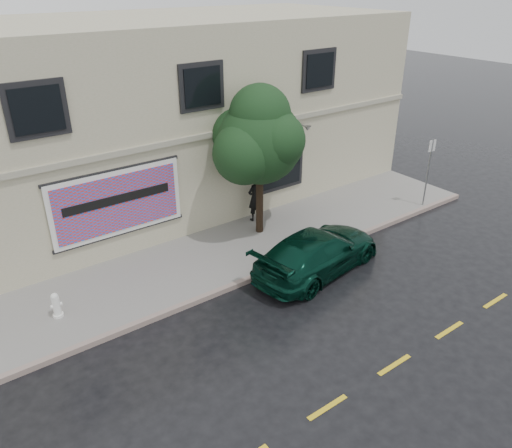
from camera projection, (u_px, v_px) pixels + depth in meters
ground at (299, 297)px, 14.44m from camera, size 90.00×90.00×0.00m
sidewalk at (235, 250)px, 16.74m from camera, size 20.00×3.50×0.15m
curb at (267, 272)px, 15.49m from camera, size 20.00×0.18×0.16m
road_marking at (394, 365)px, 11.92m from camera, size 19.00×0.12×0.01m
building at (150, 114)px, 19.33m from camera, size 20.00×8.12×7.00m
billboard at (118, 203)px, 15.35m from camera, size 4.30×0.16×2.20m
car at (318, 252)px, 15.41m from camera, size 4.95×2.78×1.36m
pedestrian at (255, 198)px, 18.25m from camera, size 0.65×0.43×1.75m
umbrella at (255, 166)px, 17.68m from camera, size 1.04×1.04×0.75m
street_tree at (260, 142)px, 16.32m from camera, size 2.81×2.81×4.70m
fire_hydrant at (56, 305)px, 13.23m from camera, size 0.30×0.28×0.73m
sign_pole at (429, 167)px, 19.10m from camera, size 0.33×0.06×2.70m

